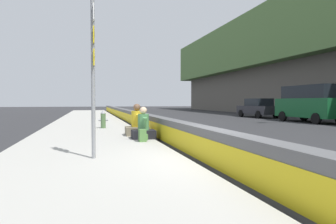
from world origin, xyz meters
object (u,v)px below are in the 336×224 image
at_px(fire_hydrant, 103,119).
at_px(seated_person_foreground, 143,129).
at_px(parked_car_third, 310,103).
at_px(backpack, 143,136).
at_px(seated_person_middle, 137,125).
at_px(route_sign_post, 93,67).
at_px(parked_car_fourth, 258,108).

height_order(fire_hydrant, seated_person_foreground, seated_person_foreground).
distance_m(fire_hydrant, parked_car_third, 14.38).
bearing_deg(backpack, seated_person_middle, -3.16).
relative_size(route_sign_post, parked_car_fourth, 0.79).
height_order(fire_hydrant, backpack, fire_hydrant).
relative_size(seated_person_foreground, backpack, 2.80).
distance_m(seated_person_foreground, backpack, 0.79).
xyz_separation_m(seated_person_foreground, parked_car_fourth, (13.70, -12.92, 0.37)).
height_order(route_sign_post, backpack, route_sign_post).
height_order(seated_person_middle, parked_car_fourth, parked_car_fourth).
bearing_deg(seated_person_foreground, parked_car_fourth, -43.31).
distance_m(backpack, parked_car_fourth, 19.50).
height_order(seated_person_foreground, seated_person_middle, seated_person_middle).
height_order(fire_hydrant, parked_car_third, parked_car_third).
bearing_deg(parked_car_fourth, seated_person_foreground, 136.69).
bearing_deg(parked_car_fourth, parked_car_third, -179.66).
distance_m(route_sign_post, parked_car_third, 18.09).
relative_size(route_sign_post, fire_hydrant, 4.09).
height_order(parked_car_third, parked_car_fourth, parked_car_third).
bearing_deg(backpack, seated_person_foreground, -12.02).
distance_m(seated_person_middle, backpack, 1.87).
relative_size(route_sign_post, seated_person_foreground, 3.22).
bearing_deg(seated_person_foreground, route_sign_post, 152.43).
bearing_deg(parked_car_fourth, route_sign_post, 139.30).
distance_m(parked_car_third, parked_car_fourth, 6.56).
bearing_deg(route_sign_post, fire_hydrant, -4.10).
relative_size(fire_hydrant, parked_car_fourth, 0.19).
bearing_deg(parked_car_third, fire_hydrant, 100.30).
xyz_separation_m(seated_person_middle, backpack, (-1.86, 0.10, -0.19)).
bearing_deg(seated_person_foreground, seated_person_middle, 3.03).
bearing_deg(seated_person_middle, parked_car_fourth, -45.84).
bearing_deg(fire_hydrant, route_sign_post, 175.90).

